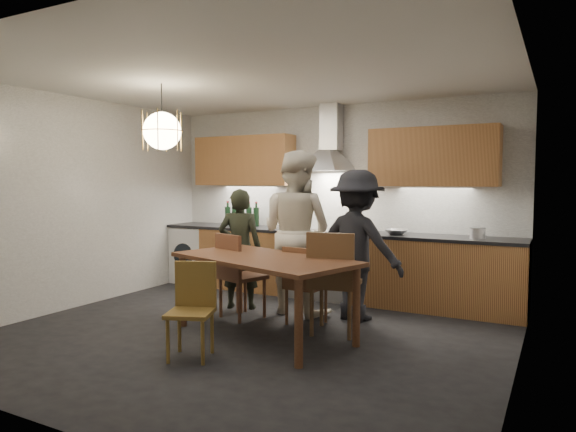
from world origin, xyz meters
The scene contains 17 objects.
ground centered at (0.00, 0.00, 0.00)m, with size 5.00×5.00×0.00m, color black.
room_shell centered at (0.00, 0.00, 1.71)m, with size 5.02×4.52×2.61m.
counter_run centered at (0.02, 1.95, 0.45)m, with size 5.00×0.62×0.90m.
range_stove centered at (0.00, 1.94, 0.44)m, with size 0.90×0.60×0.92m.
wall_fixtures centered at (0.00, 2.07, 1.87)m, with size 4.30×0.54×1.10m.
pendant_lamp centered at (-1.00, -0.10, 2.10)m, with size 0.43×0.43×0.70m.
dining_table centered at (0.16, 0.06, 0.71)m, with size 2.10×1.47×0.80m.
chair_back_left centered at (-0.44, 0.46, 0.56)m, with size 0.56×0.56×0.97m.
chair_back_mid centered at (0.34, 0.58, 0.49)m, with size 0.42×0.42×0.86m.
chair_back_right centered at (0.77, 0.40, 0.61)m, with size 0.55×0.55×1.06m.
chair_front centered at (-0.10, -0.74, 0.48)m, with size 0.49×0.49×0.84m.
person_left centered at (-0.68, 0.89, 0.74)m, with size 0.54×0.35×1.47m, color black.
person_mid centered at (0.02, 1.04, 0.96)m, with size 0.93×0.73×1.92m, color beige.
person_right centered at (0.77, 1.10, 0.85)m, with size 1.09×0.63×1.69m, color black.
mixing_bowl centered at (0.99, 1.89, 0.93)m, with size 0.28×0.28×0.07m, color #BCBBBF.
stock_pot centered at (1.94, 1.92, 0.96)m, with size 0.17×0.17×0.12m, color silver.
wine_bottles centered at (-1.41, 2.05, 1.08)m, with size 0.59×0.09×0.36m.
Camera 1 is at (2.79, -4.33, 1.58)m, focal length 32.00 mm.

